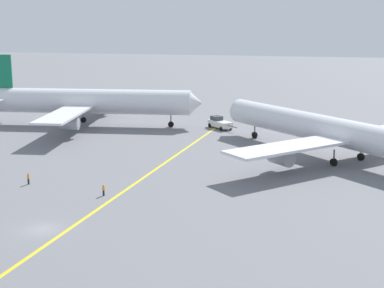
# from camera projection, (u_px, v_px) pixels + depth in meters

# --- Properties ---
(ground_plane) EXTENTS (600.00, 600.00, 0.00)m
(ground_plane) POSITION_uv_depth(u_px,v_px,m) (42.00, 229.00, 69.80)
(ground_plane) COLOR slate
(taxiway_stripe) EXTENTS (11.40, 119.55, 0.01)m
(taxiway_stripe) POSITION_uv_depth(u_px,v_px,m) (104.00, 205.00, 78.50)
(taxiway_stripe) COLOR yellow
(taxiway_stripe) RESTS_ON ground
(airliner_at_gate_left) EXTENTS (50.99, 49.53, 16.08)m
(airliner_at_gate_left) POSITION_uv_depth(u_px,v_px,m) (90.00, 102.00, 133.48)
(airliner_at_gate_left) COLOR silver
(airliner_at_gate_left) RESTS_ON ground
(airliner_being_pushed) EXTENTS (46.37, 45.28, 14.63)m
(airliner_being_pushed) POSITION_uv_depth(u_px,v_px,m) (335.00, 132.00, 102.10)
(airliner_being_pushed) COLOR silver
(airliner_being_pushed) RESTS_ON ground
(pushback_tug) EXTENTS (7.62, 7.92, 2.92)m
(pushback_tug) POSITION_uv_depth(u_px,v_px,m) (220.00, 123.00, 131.03)
(pushback_tug) COLOR white
(pushback_tug) RESTS_ON ground
(ground_crew_wing_walker_right) EXTENTS (0.36, 0.36, 1.72)m
(ground_crew_wing_walker_right) POSITION_uv_depth(u_px,v_px,m) (28.00, 178.00, 88.04)
(ground_crew_wing_walker_right) COLOR black
(ground_crew_wing_walker_right) RESTS_ON ground
(ground_crew_marshaller_foreground) EXTENTS (0.36, 0.36, 1.61)m
(ground_crew_marshaller_foreground) POSITION_uv_depth(u_px,v_px,m) (103.00, 190.00, 82.51)
(ground_crew_marshaller_foreground) COLOR black
(ground_crew_marshaller_foreground) RESTS_ON ground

